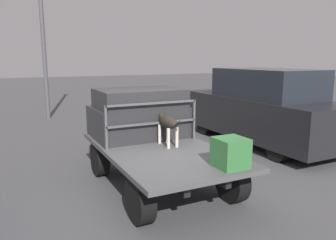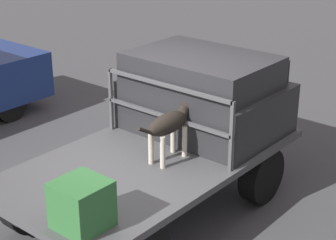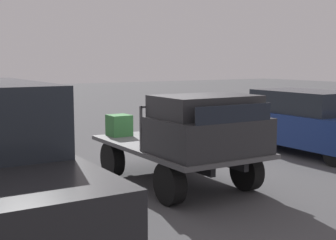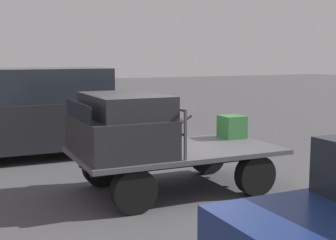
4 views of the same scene
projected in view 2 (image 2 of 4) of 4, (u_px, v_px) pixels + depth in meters
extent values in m
plane|color=#474749|center=(151.00, 214.00, 6.80)|extent=(80.00, 80.00, 0.00)
cylinder|color=black|center=(160.00, 139.00, 7.96)|extent=(0.71, 0.24, 0.71)
cylinder|color=black|center=(261.00, 175.00, 6.97)|extent=(0.71, 0.24, 0.71)
cylinder|color=black|center=(30.00, 202.00, 6.36)|extent=(0.71, 0.24, 0.71)
cube|color=black|center=(129.00, 161.00, 6.78)|extent=(3.35, 0.10, 0.18)
cube|color=black|center=(174.00, 178.00, 6.36)|extent=(3.35, 0.10, 0.18)
cube|color=#4C4C4F|center=(151.00, 159.00, 6.52)|extent=(3.64, 1.99, 0.08)
cube|color=#28282B|center=(206.00, 106.00, 7.14)|extent=(1.42, 1.87, 0.63)
cube|color=#28282B|center=(201.00, 70.00, 6.88)|extent=(1.20, 1.72, 0.38)
cube|color=black|center=(237.00, 60.00, 7.47)|extent=(0.02, 1.53, 0.29)
cube|color=#4C4C4F|center=(111.00, 99.00, 7.10)|extent=(0.04, 0.04, 0.81)
cube|color=#4C4C4F|center=(232.00, 137.00, 6.01)|extent=(0.04, 0.04, 0.81)
cube|color=#4C4C4F|center=(166.00, 85.00, 6.41)|extent=(0.04, 1.83, 0.04)
cube|color=#4C4C4F|center=(166.00, 117.00, 6.55)|extent=(0.04, 1.83, 0.04)
cylinder|color=beige|center=(173.00, 137.00, 6.54)|extent=(0.06, 0.06, 0.37)
cylinder|color=beige|center=(185.00, 141.00, 6.44)|extent=(0.06, 0.06, 0.37)
cylinder|color=beige|center=(151.00, 148.00, 6.26)|extent=(0.06, 0.06, 0.37)
cylinder|color=beige|center=(163.00, 153.00, 6.16)|extent=(0.06, 0.06, 0.37)
ellipsoid|color=black|center=(168.00, 123.00, 6.25)|extent=(0.63, 0.23, 0.23)
sphere|color=beige|center=(178.00, 122.00, 6.39)|extent=(0.10, 0.10, 0.10)
cylinder|color=black|center=(183.00, 111.00, 6.42)|extent=(0.16, 0.13, 0.16)
sphere|color=black|center=(189.00, 105.00, 6.48)|extent=(0.21, 0.21, 0.21)
cone|color=beige|center=(193.00, 105.00, 6.55)|extent=(0.11, 0.11, 0.11)
cone|color=black|center=(185.00, 97.00, 6.47)|extent=(0.06, 0.08, 0.10)
cone|color=black|center=(192.00, 100.00, 6.40)|extent=(0.06, 0.08, 0.10)
cylinder|color=black|center=(146.00, 131.00, 5.99)|extent=(0.27, 0.04, 0.18)
cube|color=#337038|center=(82.00, 204.00, 5.06)|extent=(0.45, 0.45, 0.45)
cylinder|color=black|center=(9.00, 104.00, 9.46)|extent=(0.60, 0.20, 0.60)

